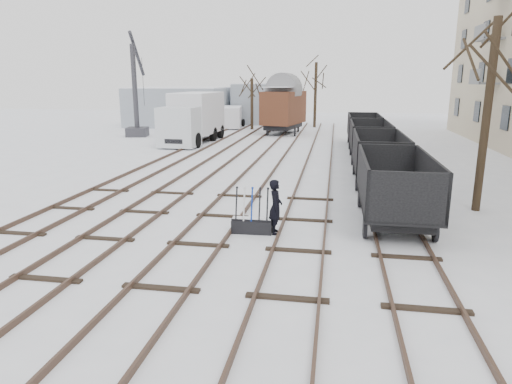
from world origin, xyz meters
TOP-DOWN VIEW (x-y plane):
  - ground at (0.00, 0.00)m, footprint 120.00×120.00m
  - tracks at (-0.00, 13.67)m, footprint 13.90×52.00m
  - shed_left at (-13.00, 36.00)m, footprint 10.00×8.00m
  - shed_right at (-4.00, 40.00)m, footprint 7.00×6.00m
  - ground_frame at (1.39, 1.40)m, footprint 1.31×0.46m
  - worker at (2.14, 1.50)m, footprint 0.48×0.68m
  - freight_wagon_a at (6.00, 3.39)m, footprint 2.29×5.72m
  - freight_wagon_b at (6.00, 9.79)m, footprint 2.29×5.72m
  - freight_wagon_c at (6.00, 16.19)m, footprint 2.29×5.72m
  - freight_wagon_d at (6.00, 22.59)m, footprint 2.29×5.72m
  - box_van_wagon at (-0.83, 29.75)m, footprint 4.05×6.06m
  - lorry at (-7.13, 22.36)m, footprint 3.06×8.65m
  - panel_van at (-6.87, 34.26)m, footprint 2.88×5.20m
  - crane at (-13.31, 25.74)m, footprint 2.09×5.26m
  - tree_near at (9.29, 5.48)m, footprint 0.30×0.30m
  - tree_far_left at (-4.41, 33.13)m, footprint 0.30×0.30m
  - tree_far_right at (1.71, 36.25)m, footprint 0.30×0.30m

SIDE VIEW (x-z plane):
  - ground at x=0.00m, z-range 0.00..0.00m
  - tracks at x=0.00m, z-range -0.01..0.16m
  - ground_frame at x=1.39m, z-range -0.46..1.03m
  - worker at x=2.14m, z-range 0.00..1.77m
  - freight_wagon_a at x=6.00m, z-range -0.28..2.06m
  - freight_wagon_b at x=6.00m, z-range -0.28..2.06m
  - freight_wagon_c at x=6.00m, z-range -0.28..2.06m
  - freight_wagon_d at x=6.00m, z-range -0.28..2.06m
  - panel_van at x=-6.87m, z-range 0.04..2.22m
  - lorry at x=-7.13m, z-range 0.06..3.94m
  - shed_left at x=-13.00m, z-range 0.00..4.10m
  - shed_right at x=-4.00m, z-range 0.00..4.50m
  - crane at x=-13.31m, z-range -2.09..6.74m
  - box_van_wagon at x=-0.83m, z-range 0.35..4.61m
  - tree_far_left at x=-4.41m, z-range 0.00..5.02m
  - tree_far_right at x=1.71m, z-range 0.00..6.62m
  - tree_near at x=9.29m, z-range 0.00..6.97m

